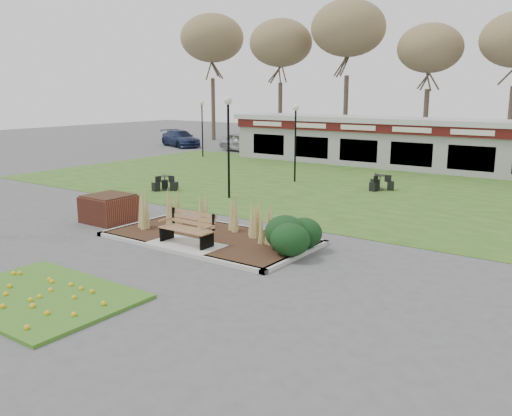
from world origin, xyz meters
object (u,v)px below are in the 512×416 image
Objects in this scene: bistro_set_a at (165,185)px; car_silver at (243,142)px; food_pavilion at (420,144)px; lamp_post_far_left at (202,116)px; lamp_post_mid_right at (296,126)px; brick_planter at (109,208)px; lamp_post_mid_left at (228,124)px; car_black at (334,138)px; park_bench at (188,228)px; car_blue at (180,138)px; bistro_set_b at (380,185)px.

bistro_set_a is 0.28× the size of car_silver.
food_pavilion is 6.44× the size of lamp_post_far_left.
food_pavilion reaches higher than car_silver.
lamp_post_mid_right is 0.92× the size of car_silver.
lamp_post_mid_left reaches higher than brick_planter.
bistro_set_a is 20.64m from car_black.
bistro_set_a is at bearing -142.81° from car_silver.
park_bench is 0.45× the size of lamp_post_far_left.
lamp_post_mid_left reaches higher than lamp_post_mid_right.
lamp_post_mid_left reaches higher than bistro_set_a.
lamp_post_far_left is at bearing 129.89° from park_bench.
car_black is at bearing -41.00° from car_blue.
park_bench is at bearing -90.00° from food_pavilion.
lamp_post_far_left is (-9.60, 16.00, 2.31)m from brick_planter.
car_blue is at bearing 144.84° from lamp_post_far_left.
lamp_post_mid_right reaches higher than car_blue.
car_silver reaches higher than bistro_set_b.
lamp_post_mid_right is 19.28m from car_blue.
lamp_post_mid_right is (-3.50, -8.10, 1.31)m from food_pavilion.
lamp_post_mid_right is 3.06× the size of bistro_set_b.
bistro_set_b is (5.25, 11.20, -0.23)m from brick_planter.
food_pavilion is 8.92m from lamp_post_mid_right.
food_pavilion is (0.00, 19.71, 0.89)m from park_bench.
lamp_post_mid_left is (0.81, 5.70, 2.63)m from brick_planter.
car_black reaches higher than bistro_set_b.
lamp_post_mid_right and lamp_post_far_left have the same top height.
lamp_post_far_left is 12.82m from bistro_set_a.
bistro_set_b is at bearing 4.43° from lamp_post_mid_right.
food_pavilion is 13.84m from lamp_post_mid_left.
lamp_post_far_left is 0.92× the size of car_silver.
bistro_set_b is (7.99, 5.73, 0.01)m from bistro_set_a.
food_pavilion is 20.22m from car_blue.
bistro_set_b is 17.20m from car_silver.
park_bench is at bearing -9.69° from brick_planter.
car_black is at bearing 124.12° from bistro_set_b.
bistro_set_b is at bearing -83.78° from food_pavilion.
lamp_post_mid_right is 6.99m from bistro_set_a.
bistro_set_a is at bearing -117.88° from food_pavilion.
bistro_set_b is 0.30× the size of car_silver.
lamp_post_mid_left reaches higher than park_bench.
car_silver is (0.24, 4.27, -2.08)m from lamp_post_far_left.
car_silver is 0.92× the size of car_blue.
lamp_post_far_left is 0.78× the size of car_black.
food_pavilion is at bearing -82.34° from car_silver.
food_pavilion is 5.00× the size of car_black.
lamp_post_far_left is (-14.00, -2.96, 1.31)m from food_pavilion.
lamp_post_mid_right is at bearing -97.91° from car_blue.
food_pavilion is 6.44× the size of lamp_post_mid_right.
car_silver is (-14.60, 9.08, 0.46)m from bistro_set_b.
lamp_post_far_left is (-10.41, 10.30, -0.32)m from lamp_post_mid_left.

